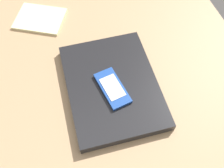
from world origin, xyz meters
TOP-DOWN VIEW (x-y plane):
  - desk_surface at (0.00, 0.00)cm, footprint 120.00×80.00cm
  - laptop_closed at (-0.11, -2.18)cm, footprint 32.32×24.72cm
  - cell_phone_on_laptop at (1.76, -2.62)cm, footprint 12.60×7.52cm
  - notepad at (-31.65, -17.13)cm, footprint 17.29×18.74cm

SIDE VIEW (x-z plane):
  - desk_surface at x=0.00cm, z-range 0.00..3.00cm
  - notepad at x=-31.65cm, z-range 3.00..3.80cm
  - laptop_closed at x=-0.11cm, z-range 3.00..5.57cm
  - cell_phone_on_laptop at x=1.76cm, z-range 5.53..6.57cm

